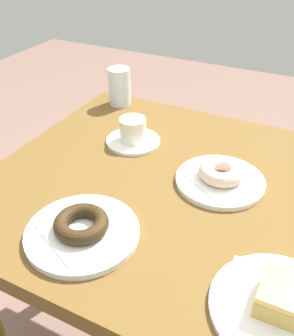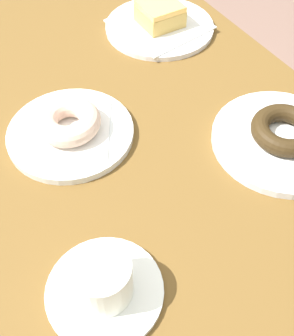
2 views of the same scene
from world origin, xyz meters
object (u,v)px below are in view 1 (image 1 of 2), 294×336
object	(u,v)px
plate_chocolate_ring	(82,233)
water_glass	(120,87)
donut_sugar_ring	(221,172)
coffee_cup	(133,133)
donut_chocolate_ring	(81,224)
donut_glazed_square	(284,298)
plate_sugar_ring	(220,181)
plate_glazed_square	(281,310)

from	to	relation	value
plate_chocolate_ring	water_glass	world-z (taller)	water_glass
donut_sugar_ring	coffee_cup	xyz separation A→B (m)	(0.28, -0.08, -0.00)
plate_chocolate_ring	donut_chocolate_ring	distance (m)	0.03
donut_sugar_ring	donut_glazed_square	bearing A→B (deg)	123.58
plate_sugar_ring	donut_chocolate_ring	bearing A→B (deg)	56.74
donut_chocolate_ring	coffee_cup	distance (m)	0.38
plate_sugar_ring	water_glass	size ratio (longest dim) A/B	1.75
donut_sugar_ring	donut_glazed_square	size ratio (longest dim) A/B	1.30
plate_glazed_square	donut_sugar_ring	bearing A→B (deg)	-56.42
donut_sugar_ring	water_glass	distance (m)	0.53
donut_sugar_ring	donut_glazed_square	xyz separation A→B (m)	(-0.20, 0.30, 0.00)
plate_chocolate_ring	donut_glazed_square	bearing A→B (deg)	179.74
plate_sugar_ring	coffee_cup	world-z (taller)	coffee_cup
plate_glazed_square	water_glass	xyz separation A→B (m)	(0.64, -0.59, 0.06)
donut_chocolate_ring	plate_chocolate_ring	bearing A→B (deg)	0.00
plate_sugar_ring	water_glass	xyz separation A→B (m)	(0.44, -0.29, 0.06)
plate_sugar_ring	donut_chocolate_ring	distance (m)	0.36
donut_sugar_ring	donut_chocolate_ring	world-z (taller)	donut_sugar_ring
coffee_cup	donut_glazed_square	bearing A→B (deg)	141.89
plate_glazed_square	donut_glazed_square	world-z (taller)	donut_glazed_square
plate_sugar_ring	plate_chocolate_ring	distance (m)	0.36
plate_glazed_square	coffee_cup	bearing A→B (deg)	-38.11
donut_sugar_ring	coffee_cup	distance (m)	0.29
donut_sugar_ring	plate_chocolate_ring	world-z (taller)	donut_sugar_ring
coffee_cup	plate_chocolate_ring	bearing A→B (deg)	102.79
donut_chocolate_ring	plate_glazed_square	xyz separation A→B (m)	(-0.39, 0.00, -0.03)
donut_chocolate_ring	coffee_cup	world-z (taller)	coffee_cup
coffee_cup	donut_sugar_ring	bearing A→B (deg)	164.78
water_glass	donut_chocolate_ring	bearing A→B (deg)	113.02
donut_sugar_ring	coffee_cup	bearing A→B (deg)	-15.22
plate_sugar_ring	coffee_cup	size ratio (longest dim) A/B	1.41
plate_chocolate_ring	donut_glazed_square	size ratio (longest dim) A/B	2.81
donut_chocolate_ring	coffee_cup	bearing A→B (deg)	-77.21
plate_sugar_ring	donut_sugar_ring	xyz separation A→B (m)	(0.00, 0.00, 0.03)
plate_sugar_ring	donut_chocolate_ring	xyz separation A→B (m)	(0.20, 0.30, 0.03)
donut_chocolate_ring	water_glass	world-z (taller)	water_glass
donut_sugar_ring	plate_glazed_square	bearing A→B (deg)	123.58
donut_chocolate_ring	water_glass	distance (m)	0.64
water_glass	coffee_cup	world-z (taller)	water_glass
donut_glazed_square	donut_sugar_ring	bearing A→B (deg)	-56.42
plate_sugar_ring	donut_sugar_ring	bearing A→B (deg)	45.00
donut_glazed_square	water_glass	bearing A→B (deg)	-42.37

